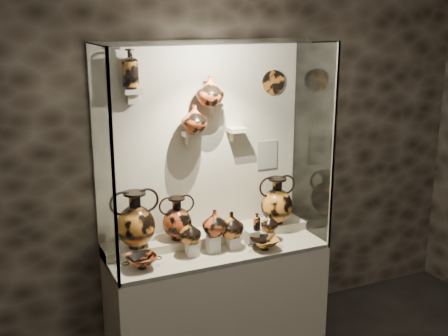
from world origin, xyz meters
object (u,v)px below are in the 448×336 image
at_px(jug_b, 215,222).
at_px(lekythos_tall, 130,66).
at_px(kylix_right, 265,243).
at_px(amphora_right, 277,200).
at_px(lekythos_small, 257,221).
at_px(ovoid_vase_a, 194,119).
at_px(amphora_left, 135,219).
at_px(ovoid_vase_b, 210,91).
at_px(jug_c, 231,225).
at_px(kylix_left, 142,261).
at_px(jug_e, 269,223).
at_px(jug_a, 190,232).
at_px(amphora_mid, 177,218).

distance_m(jug_b, lekythos_tall, 1.31).
relative_size(kylix_right, lekythos_tall, 0.83).
height_order(amphora_right, lekythos_tall, lekythos_tall).
xyz_separation_m(lekythos_small, kylix_right, (0.01, -0.11, -0.15)).
bearing_deg(ovoid_vase_a, amphora_right, -1.79).
bearing_deg(amphora_right, lekythos_tall, 169.31).
relative_size(amphora_left, ovoid_vase_b, 1.97).
height_order(jug_c, kylix_left, jug_c).
distance_m(kylix_left, ovoid_vase_b, 1.35).
distance_m(jug_e, lekythos_small, 0.14).
bearing_deg(jug_a, jug_b, -0.12).
distance_m(lekythos_small, kylix_right, 0.18).
bearing_deg(ovoid_vase_b, jug_a, -116.69).
distance_m(kylix_left, kylix_right, 0.96).
bearing_deg(lekythos_small, jug_c, -176.08).
bearing_deg(jug_e, ovoid_vase_a, -179.35).
bearing_deg(lekythos_small, amphora_left, 178.70).
relative_size(amphora_mid, lekythos_tall, 1.06).
relative_size(jug_c, kylix_left, 0.72).
relative_size(jug_c, lekythos_tall, 0.63).
bearing_deg(jug_b, kylix_left, 162.27).
relative_size(amphora_mid, amphora_right, 0.86).
relative_size(amphora_left, lekythos_tall, 1.35).
distance_m(amphora_mid, ovoid_vase_a, 0.77).
height_order(lekythos_small, ovoid_vase_a, ovoid_vase_a).
height_order(amphora_mid, jug_c, amphora_mid).
bearing_deg(jug_c, amphora_left, 157.98).
bearing_deg(lekythos_small, kylix_left, -167.32).
distance_m(jug_c, ovoid_vase_b, 1.03).
height_order(amphora_left, amphora_right, amphora_left).
xyz_separation_m(jug_e, lekythos_small, (-0.13, -0.03, 0.05)).
distance_m(ovoid_vase_a, ovoid_vase_b, 0.24).
relative_size(kylix_right, ovoid_vase_a, 1.26).
relative_size(amphora_left, amphora_right, 1.10).
bearing_deg(kylix_left, kylix_right, -24.03).
distance_m(kylix_right, ovoid_vase_a, 1.09).
height_order(jug_a, kylix_left, jug_a).
distance_m(amphora_right, jug_a, 0.86).
bearing_deg(amphora_right, ovoid_vase_a, 169.24).
xyz_separation_m(amphora_right, jug_c, (-0.50, -0.17, -0.08)).
relative_size(jug_c, lekythos_small, 1.30).
xyz_separation_m(amphora_mid, kylix_right, (0.60, -0.31, -0.19)).
xyz_separation_m(jug_c, lekythos_tall, (-0.67, 0.27, 1.21)).
height_order(amphora_mid, lekythos_small, amphora_mid).
distance_m(jug_a, jug_c, 0.34).
bearing_deg(lekythos_tall, jug_a, -23.11).
relative_size(jug_b, lekythos_small, 1.27).
height_order(jug_a, jug_b, jug_b).
xyz_separation_m(amphora_mid, jug_a, (0.04, -0.18, -0.05)).
distance_m(amphora_mid, kylix_right, 0.70).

